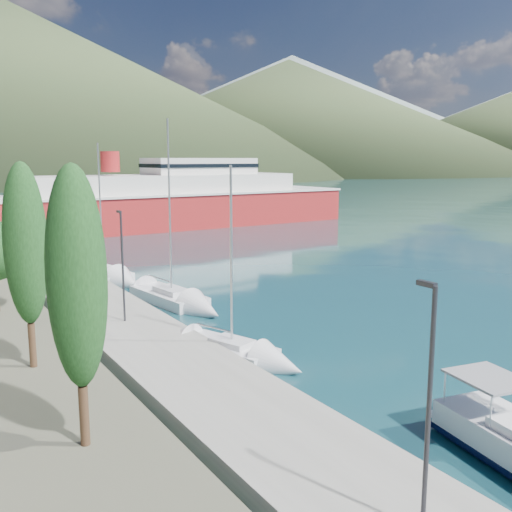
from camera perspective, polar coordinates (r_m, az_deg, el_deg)
ground at (r=137.94m, az=-24.10°, el=4.83°), size 1400.00×1400.00×0.00m
quay at (r=44.40m, az=-18.38°, el=-2.77°), size 5.00×88.00×0.80m
hills_far at (r=657.78m, az=-18.60°, el=15.08°), size 1480.00×900.00×180.00m
hills_near at (r=407.94m, az=-15.69°, el=14.87°), size 1010.00×520.00×115.00m
lamp_posts at (r=32.33m, az=-13.64°, el=-0.40°), size 0.15×45.10×6.06m
sailboat_near at (r=27.42m, az=-0.21°, el=-10.16°), size 4.31×7.35×10.14m
sailboat_mid at (r=37.36m, az=-6.98°, el=-4.77°), size 3.59×9.34×13.09m
sailboat_far at (r=45.94m, az=-14.00°, el=-2.25°), size 4.40×8.43×11.83m
ferry at (r=82.30m, az=-8.98°, el=5.23°), size 56.80×14.34×11.19m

